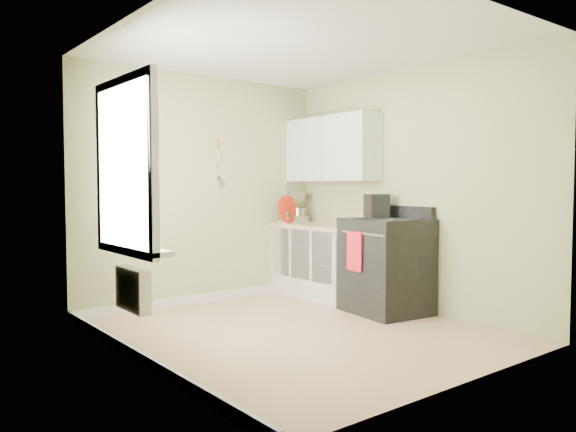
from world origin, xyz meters
TOP-DOWN VIEW (x-y plane):
  - floor at (0.00, 0.00)m, footprint 3.20×3.60m
  - ceiling at (0.00, 0.00)m, footprint 3.20×3.60m
  - wall_back at (0.00, 1.81)m, footprint 3.20×0.02m
  - wall_left at (-1.61, 0.00)m, footprint 0.02×3.60m
  - wall_right at (1.61, 0.00)m, footprint 0.02×3.60m
  - base_cabinets at (1.30, 1.00)m, footprint 0.60×1.60m
  - countertop at (1.29, 1.00)m, footprint 0.64×1.60m
  - upper_cabinets at (1.43, 1.10)m, footprint 0.35×1.40m
  - window at (-1.58, 0.30)m, footprint 0.06×1.14m
  - window_sill at (-1.51, 0.30)m, footprint 0.18×1.14m
  - radiator at (-1.54, 0.25)m, footprint 0.12×0.50m
  - wall_utensils at (0.20, 1.78)m, footprint 0.02×0.14m
  - stove at (1.28, 0.05)m, footprint 0.85×0.94m
  - stand_mixer at (1.34, 1.74)m, footprint 0.28×0.39m
  - kettle at (1.06, 1.59)m, footprint 0.17×0.10m
  - coffee_maker at (1.38, 0.30)m, footprint 0.30×0.31m
  - red_tray at (1.10, 1.57)m, footprint 0.36×0.15m
  - jar at (1.15, 0.53)m, footprint 0.08×0.08m
  - plant_a at (-1.50, -0.06)m, footprint 0.19×0.16m
  - plant_b at (-1.50, 0.16)m, footprint 0.19×0.19m
  - plant_c at (-1.50, 0.72)m, footprint 0.24×0.24m

SIDE VIEW (x-z plane):
  - floor at x=0.00m, z-range -0.02..0.00m
  - base_cabinets at x=1.30m, z-range 0.00..0.87m
  - stove at x=1.28m, z-range -0.06..1.11m
  - radiator at x=-1.54m, z-range 0.38..0.73m
  - window_sill at x=-1.51m, z-range 0.86..0.90m
  - countertop at x=1.29m, z-range 0.87..0.91m
  - jar at x=1.15m, z-range 0.91..1.00m
  - kettle at x=1.06m, z-range 0.91..1.09m
  - plant_b at x=-1.50m, z-range 0.90..1.17m
  - plant_a at x=-1.50m, z-range 0.90..1.20m
  - plant_c at x=-1.50m, z-range 0.90..1.21m
  - red_tray at x=1.10m, z-range 0.91..1.27m
  - coffee_maker at x=1.38m, z-range 0.90..1.29m
  - stand_mixer at x=1.34m, z-range 0.88..1.32m
  - wall_back at x=0.00m, z-range 0.00..2.70m
  - wall_left at x=-1.61m, z-range 0.00..2.70m
  - wall_right at x=1.61m, z-range 0.00..2.70m
  - window at x=-1.58m, z-range 0.83..2.27m
  - wall_utensils at x=0.20m, z-range 1.27..1.85m
  - upper_cabinets at x=1.43m, z-range 1.45..2.25m
  - ceiling at x=0.00m, z-range 2.70..2.72m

